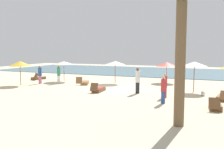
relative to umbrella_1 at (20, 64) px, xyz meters
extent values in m
plane|color=beige|center=(8.51, 1.48, -1.96)|extent=(60.00, 60.00, 0.00)
cube|color=slate|center=(8.51, 18.48, -1.93)|extent=(48.00, 16.00, 0.06)
cylinder|color=olive|center=(0.00, 0.00, -0.89)|extent=(0.06, 0.06, 2.14)
cone|color=gold|center=(0.00, 0.00, 0.00)|extent=(1.94, 1.94, 0.44)
cylinder|color=olive|center=(2.04, 3.88, -0.97)|extent=(0.05, 0.05, 1.98)
cone|color=silver|center=(2.04, 3.88, -0.09)|extent=(2.11, 2.11, 0.31)
cylinder|color=brown|center=(7.33, 4.67, -0.93)|extent=(0.06, 0.06, 2.07)
cone|color=silver|center=(7.33, 4.67, -0.01)|extent=(1.98, 1.98, 0.33)
cylinder|color=brown|center=(14.73, 2.43, -0.83)|extent=(0.06, 0.06, 2.26)
cone|color=silver|center=(14.73, 2.43, 0.18)|extent=(1.91, 1.91, 0.34)
cylinder|color=olive|center=(11.81, 6.92, -0.99)|extent=(0.06, 0.06, 1.96)
cone|color=#D84C3F|center=(11.81, 6.92, -0.15)|extent=(2.11, 2.11, 0.39)
cube|color=brown|center=(8.01, -0.30, -1.82)|extent=(0.71, 1.54, 0.28)
cube|color=brown|center=(7.96, -0.99, -1.52)|extent=(0.60, 0.41, 0.60)
cube|color=#BF3338|center=(8.01, -0.30, -1.67)|extent=(0.59, 1.09, 0.03)
cube|color=brown|center=(16.72, 0.02, -1.82)|extent=(0.82, 1.57, 0.28)
cube|color=olive|center=(5.07, 2.82, -1.82)|extent=(1.13, 1.62, 0.28)
cube|color=olive|center=(4.80, 2.17, -1.53)|extent=(0.68, 0.59, 0.59)
cube|color=brown|center=(-1.44, 4.17, -1.82)|extent=(1.08, 1.61, 0.28)
cube|color=brown|center=(-1.20, 3.52, -1.52)|extent=(0.66, 0.53, 0.61)
cube|color=white|center=(-1.44, 4.17, -1.67)|extent=(0.84, 1.16, 0.03)
cube|color=brown|center=(16.30, -2.80, -1.82)|extent=(0.71, 1.54, 0.28)
cube|color=brown|center=(16.25, -3.50, -1.53)|extent=(0.60, 0.48, 0.57)
cylinder|color=#BF3338|center=(13.14, -0.73, -1.61)|extent=(0.34, 0.34, 0.71)
cylinder|color=#BF3338|center=(13.14, -0.73, -0.88)|extent=(0.39, 0.39, 0.74)
sphere|color=beige|center=(13.14, -0.73, -0.42)|extent=(0.20, 0.20, 0.20)
cylinder|color=#26262D|center=(10.98, 0.11, -1.55)|extent=(0.39, 0.39, 0.82)
cylinder|color=white|center=(10.98, 0.11, -0.72)|extent=(0.46, 0.46, 0.86)
sphere|color=brown|center=(10.98, 0.11, -0.18)|extent=(0.23, 0.23, 0.23)
cylinder|color=white|center=(2.51, 2.31, -1.59)|extent=(0.37, 0.37, 0.75)
cylinder|color=#338C59|center=(2.51, 2.31, -0.82)|extent=(0.43, 0.43, 0.78)
sphere|color=#A37556|center=(2.51, 2.31, -0.33)|extent=(0.21, 0.21, 0.21)
cylinder|color=#D17299|center=(0.91, 1.56, -1.59)|extent=(0.33, 0.33, 0.74)
cylinder|color=#2D4C8C|center=(0.91, 1.56, -0.83)|extent=(0.38, 0.38, 0.78)
sphere|color=tan|center=(0.91, 1.56, -0.35)|extent=(0.21, 0.21, 0.21)
cylinder|color=#2D4C8C|center=(13.40, -2.59, -1.61)|extent=(0.29, 0.29, 0.72)
cylinder|color=#BF3338|center=(13.40, -2.59, -0.88)|extent=(0.35, 0.35, 0.75)
sphere|color=beige|center=(13.40, -2.59, -0.41)|extent=(0.20, 0.20, 0.20)
cylinder|color=brown|center=(14.88, -6.68, 0.84)|extent=(0.43, 0.43, 5.61)
cube|color=silver|center=(15.49, 0.94, -1.94)|extent=(0.26, 0.38, 0.04)
ellipsoid|color=silver|center=(15.49, 0.94, -1.81)|extent=(0.40, 0.61, 0.26)
sphere|color=silver|center=(15.42, 1.19, -1.76)|extent=(0.18, 0.18, 0.18)
camera|label=1|loc=(16.27, -17.20, 1.25)|focal=39.68mm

